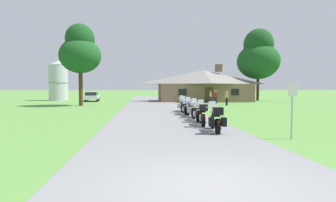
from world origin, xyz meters
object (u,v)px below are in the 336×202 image
object	(u,v)px
metal_silo_distant	(58,80)
motorcycle_yellow_farthest_in_row	(182,105)
motorcycle_silver_nearest_to_camera	(216,119)
bystander_tan_shirt_by_tree	(227,97)
parked_white_suv_far_left	(92,96)
bystander_white_shirt_near_lodge	(211,96)
bystander_red_shirt_beside_signpost	(215,96)
motorcycle_blue_fourth_in_row	(192,109)
tree_left_near	(80,51)
metal_signpost_roadside	(292,104)
motorcycle_blue_fifth_in_row	(185,107)
motorcycle_green_second_in_row	(202,114)
motorcycle_orange_third_in_row	(196,111)
tree_right_of_lodge	(258,56)

from	to	relation	value
metal_silo_distant	motorcycle_yellow_farthest_in_row	bearing A→B (deg)	-53.67
motorcycle_silver_nearest_to_camera	bystander_tan_shirt_by_tree	bearing A→B (deg)	76.82
metal_silo_distant	parked_white_suv_far_left	bearing A→B (deg)	-31.87
bystander_white_shirt_near_lodge	bystander_red_shirt_beside_signpost	size ratio (longest dim) A/B	1.00
bystander_white_shirt_near_lodge	motorcycle_blue_fourth_in_row	bearing A→B (deg)	-15.75
tree_left_near	parked_white_suv_far_left	size ratio (longest dim) A/B	1.94
motorcycle_silver_nearest_to_camera	metal_signpost_roadside	world-z (taller)	metal_signpost_roadside
motorcycle_blue_fourth_in_row	metal_signpost_roadside	bearing A→B (deg)	-74.88
motorcycle_silver_nearest_to_camera	motorcycle_blue_fourth_in_row	world-z (taller)	same
metal_signpost_roadside	tree_left_near	world-z (taller)	tree_left_near
motorcycle_blue_fifth_in_row	metal_silo_distant	xyz separation A→B (m)	(-16.74, 25.10, 2.62)
motorcycle_green_second_in_row	motorcycle_orange_third_in_row	xyz separation A→B (m)	(0.07, 1.89, 0.00)
motorcycle_yellow_farthest_in_row	bystander_red_shirt_beside_signpost	xyz separation A→B (m)	(6.09, 11.67, 0.34)
motorcycle_green_second_in_row	bystander_white_shirt_near_lodge	xyz separation A→B (m)	(6.06, 21.55, 0.33)
bystander_red_shirt_beside_signpost	metal_signpost_roadside	xyz separation A→B (m)	(-3.54, -23.37, 0.40)
motorcycle_yellow_farthest_in_row	motorcycle_silver_nearest_to_camera	bearing A→B (deg)	-83.01
motorcycle_silver_nearest_to_camera	bystander_red_shirt_beside_signpost	distance (m)	22.65
motorcycle_blue_fourth_in_row	tree_right_of_lodge	world-z (taller)	tree_right_of_lodge
motorcycle_blue_fifth_in_row	bystander_red_shirt_beside_signpost	bearing A→B (deg)	67.10
metal_signpost_roadside	bystander_red_shirt_beside_signpost	bearing A→B (deg)	81.39
tree_right_of_lodge	parked_white_suv_far_left	world-z (taller)	tree_right_of_lodge
tree_right_of_lodge	metal_silo_distant	size ratio (longest dim) A/B	1.77
motorcycle_silver_nearest_to_camera	bystander_white_shirt_near_lodge	bearing A→B (deg)	82.10
motorcycle_blue_fifth_in_row	metal_silo_distant	bearing A→B (deg)	124.97
bystander_tan_shirt_by_tree	tree_right_of_lodge	xyz separation A→B (m)	(8.84, 11.37, 6.16)
tree_left_near	parked_white_suv_far_left	xyz separation A→B (m)	(-0.69, 10.10, -5.36)
motorcycle_yellow_farthest_in_row	parked_white_suv_far_left	bearing A→B (deg)	126.52
motorcycle_yellow_farthest_in_row	bystander_red_shirt_beside_signpost	world-z (taller)	bystander_red_shirt_beside_signpost
metal_signpost_roadside	motorcycle_silver_nearest_to_camera	bearing A→B (deg)	148.77
tree_right_of_lodge	motorcycle_yellow_farthest_in_row	bearing A→B (deg)	-128.02
bystander_red_shirt_beside_signpost	parked_white_suv_far_left	world-z (taller)	bystander_red_shirt_beside_signpost
bystander_white_shirt_near_lodge	tree_right_of_lodge	world-z (taller)	tree_right_of_lodge
motorcycle_orange_third_in_row	bystander_white_shirt_near_lodge	distance (m)	20.55
motorcycle_orange_third_in_row	motorcycle_yellow_farthest_in_row	world-z (taller)	same
bystander_red_shirt_beside_signpost	parked_white_suv_far_left	distance (m)	18.53
bystander_red_shirt_beside_signpost	bystander_tan_shirt_by_tree	size ratio (longest dim) A/B	1.01
metal_silo_distant	motorcycle_orange_third_in_row	bearing A→B (deg)	-59.95
bystander_red_shirt_beside_signpost	motorcycle_silver_nearest_to_camera	bearing A→B (deg)	-86.10
bystander_white_shirt_near_lodge	tree_right_of_lodge	bearing A→B (deg)	125.58
motorcycle_silver_nearest_to_camera	motorcycle_orange_third_in_row	size ratio (longest dim) A/B	1.00
motorcycle_blue_fourth_in_row	tree_left_near	world-z (taller)	tree_left_near
motorcycle_yellow_farthest_in_row	metal_silo_distant	xyz separation A→B (m)	(-16.86, 22.93, 2.63)
motorcycle_green_second_in_row	tree_right_of_lodge	world-z (taller)	tree_right_of_lodge
bystander_tan_shirt_by_tree	metal_signpost_roadside	xyz separation A→B (m)	(-3.88, -19.88, 0.42)
bystander_tan_shirt_by_tree	tree_left_near	xyz separation A→B (m)	(-16.59, 0.90, 5.20)
bystander_white_shirt_near_lodge	bystander_tan_shirt_by_tree	bearing A→B (deg)	8.14
motorcycle_green_second_in_row	tree_left_near	distance (m)	20.58
motorcycle_silver_nearest_to_camera	motorcycle_orange_third_in_row	distance (m)	4.01
tree_left_near	bystander_tan_shirt_by_tree	bearing A→B (deg)	-3.12
motorcycle_orange_third_in_row	motorcycle_blue_fourth_in_row	size ratio (longest dim) A/B	1.00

